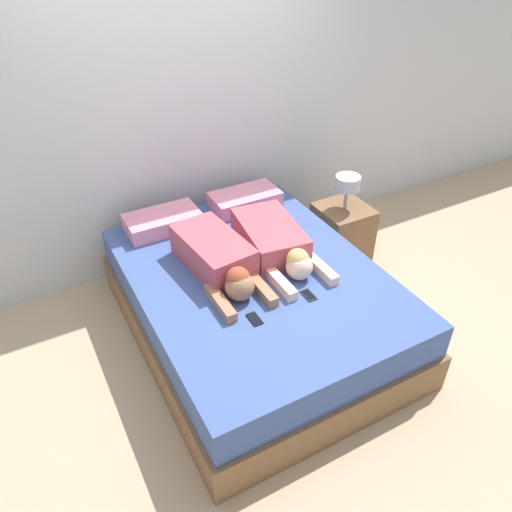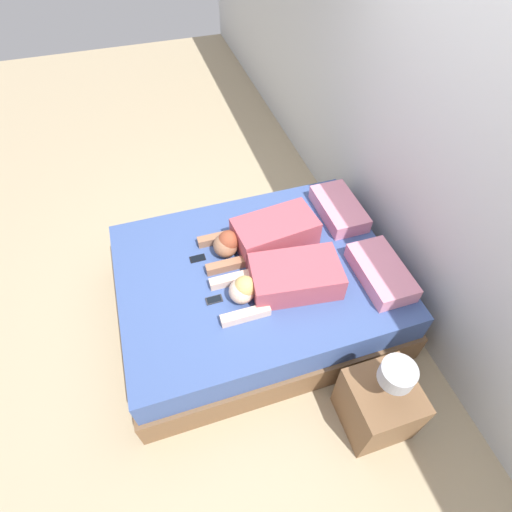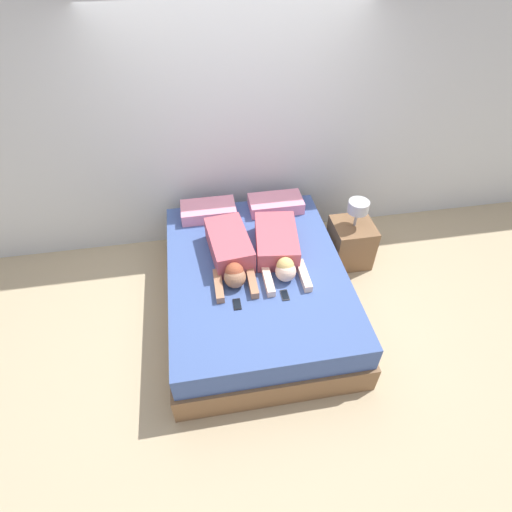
# 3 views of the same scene
# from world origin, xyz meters

# --- Properties ---
(ground_plane) EXTENTS (12.00, 12.00, 0.00)m
(ground_plane) POSITION_xyz_m (0.00, 0.00, 0.00)
(ground_plane) COLOR tan
(wall_back) EXTENTS (12.00, 0.06, 2.60)m
(wall_back) POSITION_xyz_m (0.00, 1.24, 1.30)
(wall_back) COLOR silver
(wall_back) RESTS_ON ground_plane
(bed) EXTENTS (1.69, 2.18, 0.56)m
(bed) POSITION_xyz_m (0.00, 0.00, 0.27)
(bed) COLOR brown
(bed) RESTS_ON ground_plane
(pillow_head_left) EXTENTS (0.58, 0.32, 0.13)m
(pillow_head_left) POSITION_xyz_m (-0.37, 0.87, 0.62)
(pillow_head_left) COLOR pink
(pillow_head_left) RESTS_ON bed
(pillow_head_right) EXTENTS (0.58, 0.32, 0.13)m
(pillow_head_right) POSITION_xyz_m (0.37, 0.87, 0.62)
(pillow_head_right) COLOR pink
(pillow_head_right) RESTS_ON bed
(person_left) EXTENTS (0.42, 0.94, 0.24)m
(person_left) POSITION_xyz_m (-0.22, 0.14, 0.67)
(person_left) COLOR #B24C59
(person_left) RESTS_ON bed
(person_right) EXTENTS (0.47, 0.96, 0.22)m
(person_right) POSITION_xyz_m (0.24, 0.14, 0.66)
(person_right) COLOR #B24C59
(person_right) RESTS_ON bed
(cell_phone_left) EXTENTS (0.06, 0.12, 0.01)m
(cell_phone_left) POSITION_xyz_m (-0.23, -0.41, 0.56)
(cell_phone_left) COLOR black
(cell_phone_left) RESTS_ON bed
(cell_phone_right) EXTENTS (0.06, 0.12, 0.01)m
(cell_phone_right) POSITION_xyz_m (0.19, -0.38, 0.56)
(cell_phone_right) COLOR #2D2D33
(cell_phone_right) RESTS_ON bed
(nightstand) EXTENTS (0.43, 0.43, 0.81)m
(nightstand) POSITION_xyz_m (1.15, 0.50, 0.28)
(nightstand) COLOR brown
(nightstand) RESTS_ON ground_plane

